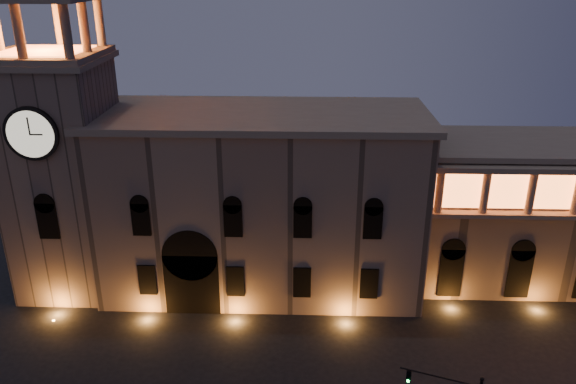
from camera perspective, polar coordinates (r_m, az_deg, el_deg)
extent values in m
cube|color=#806653|center=(54.23, -2.68, -1.23)|extent=(30.00, 12.00, 17.00)
cube|color=gray|center=(51.38, -2.86, 7.82)|extent=(30.80, 12.80, 0.60)
cube|color=black|center=(52.79, -9.62, -8.95)|extent=(5.00, 1.40, 6.00)
cylinder|color=black|center=(51.32, -9.83, -6.08)|extent=(5.00, 1.40, 5.00)
cube|color=orange|center=(52.72, -9.65, -9.25)|extent=(4.20, 0.20, 5.00)
cube|color=#806653|center=(56.90, -21.73, 1.02)|extent=(9.00, 9.00, 22.00)
cube|color=gray|center=(54.20, -23.42, 12.17)|extent=(9.80, 9.80, 0.50)
cylinder|color=black|center=(51.12, -24.64, 5.39)|extent=(4.60, 0.35, 4.60)
cylinder|color=beige|center=(51.00, -24.70, 5.35)|extent=(4.00, 0.12, 4.00)
cube|color=gray|center=(54.13, -23.51, 12.69)|extent=(9.40, 9.40, 0.50)
cube|color=orange|center=(54.09, -23.55, 13.00)|extent=(6.80, 6.80, 0.15)
cylinder|color=gray|center=(50.47, -25.70, 14.50)|extent=(0.76, 0.76, 4.20)
cylinder|color=gray|center=(48.88, -21.61, 14.93)|extent=(0.76, 0.76, 4.20)
cylinder|color=gray|center=(58.93, -25.80, 15.30)|extent=(0.76, 0.76, 4.20)
cylinder|color=gray|center=(57.32, -22.30, 15.69)|extent=(0.76, 0.76, 4.20)
cylinder|color=gray|center=(55.93, -18.59, 16.04)|extent=(0.76, 0.76, 4.20)
cylinder|color=gray|center=(52.38, -20.00, 15.53)|extent=(0.76, 0.76, 4.20)
cylinder|color=gray|center=(51.07, 15.14, 0.12)|extent=(0.70, 0.70, 4.00)
cylinder|color=gray|center=(52.14, 19.42, 0.06)|extent=(0.70, 0.70, 4.00)
cylinder|color=gray|center=(53.49, 23.50, 0.00)|extent=(0.70, 0.70, 4.00)
sphere|color=black|center=(37.28, 19.12, -17.53)|extent=(0.27, 0.27, 0.27)
cylinder|color=black|center=(37.65, 15.14, -17.68)|extent=(4.64, 1.72, 0.12)
cube|color=black|center=(38.07, 12.17, -17.80)|extent=(0.37, 0.35, 0.83)
cylinder|color=#0CE53F|center=(38.12, 12.10, -18.26)|extent=(0.19, 0.13, 0.18)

